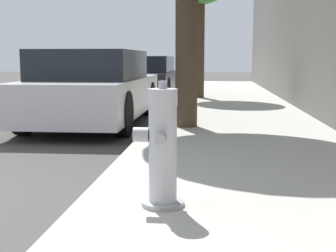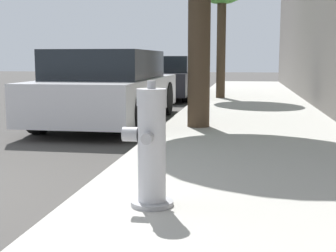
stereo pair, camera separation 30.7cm
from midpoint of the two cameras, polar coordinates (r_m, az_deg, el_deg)
sidewalk_slab at (r=3.48m, az=13.41°, el=-11.13°), size 2.90×40.00×0.12m
fire_hydrant at (r=3.42m, az=0.50°, el=-2.83°), size 0.37×0.39×0.92m
parked_car_near at (r=8.75m, az=-6.08°, el=4.65°), size 1.80×4.59×1.35m
parked_car_mid at (r=14.42m, az=0.59°, el=5.93°), size 1.70×4.56×1.28m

